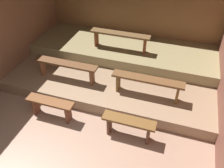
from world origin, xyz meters
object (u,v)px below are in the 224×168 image
at_px(bench_middle_center, 120,36).
at_px(bench_floor_right, 129,124).
at_px(bench_lower_right, 148,82).
at_px(bench_lower_left, 66,66).
at_px(bench_floor_left, 51,105).

bearing_deg(bench_middle_center, bench_floor_right, -69.22).
xyz_separation_m(bench_lower_right, bench_middle_center, (-1.01, 1.31, 0.27)).
distance_m(bench_floor_right, bench_lower_left, 2.08).
height_order(bench_floor_right, bench_middle_center, bench_middle_center).
bearing_deg(bench_lower_left, bench_lower_right, 0.00).
bearing_deg(bench_middle_center, bench_floor_left, -108.73).
xyz_separation_m(bench_floor_left, bench_lower_left, (-0.13, 1.01, 0.29)).
relative_size(bench_floor_left, bench_middle_center, 0.65).
bearing_deg(bench_lower_left, bench_floor_left, -82.74).
height_order(bench_lower_left, bench_middle_center, bench_middle_center).
distance_m(bench_floor_left, bench_lower_left, 1.06).
distance_m(bench_floor_right, bench_lower_right, 1.06).
bearing_deg(bench_lower_left, bench_floor_right, -29.29).
height_order(bench_floor_left, bench_lower_left, bench_lower_left).
xyz_separation_m(bench_floor_left, bench_floor_right, (1.67, 0.00, 0.00)).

